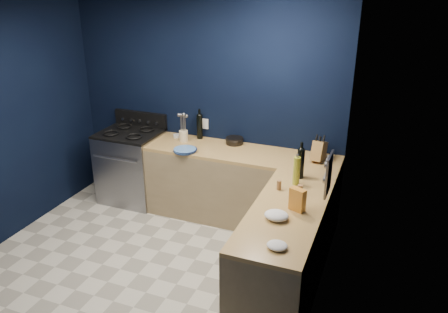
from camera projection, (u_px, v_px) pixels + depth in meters
The scene contains 27 objects.
floor at pixel (138, 275), 4.55m from camera, with size 3.50×3.50×0.02m, color beige.
ceiling at pixel (114, 5), 3.54m from camera, with size 3.50×3.50×0.02m, color silver.
wall_back at pixel (205, 107), 5.56m from camera, with size 3.50×0.02×2.60m, color black.
wall_right at pixel (322, 189), 3.45m from camera, with size 0.02×3.50×2.60m, color black.
cab_back at pixel (241, 188), 5.41m from camera, with size 2.30×0.63×0.86m, color #8F7A55.
top_back at pixel (241, 153), 5.24m from camera, with size 2.30×0.63×0.04m, color olive.
cab_right at pixel (284, 254), 4.14m from camera, with size 0.63×1.67×0.86m, color #8F7A55.
top_right at pixel (287, 211), 3.96m from camera, with size 0.63×1.67×0.04m, color olive.
gas_range at pixel (132, 167), 5.90m from camera, with size 0.76×0.66×0.92m, color gray.
oven_door at pixel (119, 177), 5.63m from camera, with size 0.59×0.02×0.42m, color black.
cooktop at pixel (129, 133), 5.72m from camera, with size 0.76×0.66×0.03m, color black.
backguard at pixel (141, 119), 5.94m from camera, with size 0.76×0.06×0.20m, color black.
spice_panel at pixel (329, 174), 3.98m from camera, with size 0.02×0.28×0.38m, color gray.
wall_outlet at pixel (205, 124), 5.62m from camera, with size 0.09×0.02×0.13m, color white.
plate_stack at pixel (185, 150), 5.23m from camera, with size 0.27×0.27×0.03m, color #3E71B0.
ramekin at pixel (177, 136), 5.68m from camera, with size 0.09×0.09×0.04m, color white.
utensil_crock at pixel (184, 136), 5.54m from camera, with size 0.11×0.11×0.14m, color beige.
wine_bottle_back at pixel (200, 127), 5.59m from camera, with size 0.08×0.08×0.31m, color black.
lemon_basket at pixel (234, 141), 5.46m from camera, with size 0.21×0.21×0.08m, color black.
knife_block at pixel (319, 151), 4.95m from camera, with size 0.12×0.20×0.22m, color olive.
wine_bottle_right at pixel (300, 164), 4.51m from camera, with size 0.08×0.08×0.31m, color black.
oil_bottle at pixel (296, 171), 4.37m from camera, with size 0.07×0.07×0.29m, color #9BA326.
spice_jar_near at pixel (279, 185), 4.30m from camera, with size 0.04×0.04×0.10m, color olive.
spice_jar_far at pixel (300, 190), 4.21m from camera, with size 0.05×0.05×0.10m, color olive.
crouton_bag at pixel (297, 200), 3.90m from camera, with size 0.14×0.07×0.21m, color #CB411D.
towel_front at pixel (276, 215), 3.79m from camera, with size 0.21×0.18×0.07m, color white.
towel_end at pixel (277, 245), 3.39m from camera, with size 0.16×0.15×0.05m, color white.
Camera 1 is at (2.19, -3.15, 2.85)m, focal length 35.67 mm.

